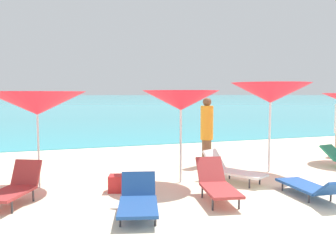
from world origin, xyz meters
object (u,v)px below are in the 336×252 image
lounge_chair_11 (312,187)px  beachgoer_2 (207,130)px  umbrella_4 (271,93)px  lounge_chair_10 (232,169)px  umbrella_2 (37,103)px  umbrella_3 (181,100)px  cooler_box (121,183)px  lounge_chair_2 (15,187)px  lounge_chair_5 (138,200)px  lounge_chair_0 (217,183)px

lounge_chair_11 → beachgoer_2: 3.77m
umbrella_4 → beachgoer_2: bearing=130.4°
lounge_chair_10 → beachgoer_2: beachgoer_2 is taller
umbrella_4 → lounge_chair_10: size_ratio=1.50×
umbrella_2 → umbrella_4: (5.59, -0.32, 0.22)m
umbrella_3 → umbrella_4: umbrella_4 is taller
umbrella_2 → cooler_box: size_ratio=4.42×
lounge_chair_2 → lounge_chair_10: lounge_chair_2 is taller
lounge_chair_10 → cooler_box: 2.56m
lounge_chair_5 → cooler_box: (0.07, 1.55, -0.08)m
umbrella_2 → lounge_chair_11: size_ratio=1.27×
umbrella_3 → lounge_chair_2: (-3.46, -0.49, -1.54)m
lounge_chair_0 → umbrella_4: bearing=48.4°
umbrella_4 → cooler_box: size_ratio=4.58×
lounge_chair_2 → cooler_box: 2.03m
lounge_chair_2 → lounge_chair_11: size_ratio=0.80×
umbrella_2 → umbrella_3: 3.08m
lounge_chair_0 → lounge_chair_2: (-3.58, 1.05, -0.01)m
lounge_chair_0 → cooler_box: lounge_chair_0 is taller
umbrella_4 → cooler_box: 4.46m
umbrella_2 → lounge_chair_2: umbrella_2 is taller
lounge_chair_0 → beachgoer_2: size_ratio=0.83×
umbrella_2 → lounge_chair_10: (4.14, -0.98, -1.51)m
umbrella_2 → lounge_chair_11: (4.91, -2.66, -1.58)m
lounge_chair_2 → beachgoer_2: bearing=50.9°
lounge_chair_5 → umbrella_4: bearing=43.8°
lounge_chair_0 → lounge_chair_10: size_ratio=1.03×
lounge_chair_2 → beachgoer_2: (4.90, 2.09, 0.69)m
umbrella_2 → lounge_chair_5: umbrella_2 is taller
umbrella_3 → cooler_box: umbrella_3 is taller
umbrella_2 → umbrella_4: bearing=-3.3°
umbrella_4 → lounge_chair_0: 3.49m
lounge_chair_0 → lounge_chair_5: 1.66m
umbrella_2 → lounge_chair_0: 4.08m
lounge_chair_11 → lounge_chair_10: bearing=-59.5°
umbrella_3 → lounge_chair_0: umbrella_3 is taller
lounge_chair_11 → beachgoer_2: size_ratio=0.91×
lounge_chair_5 → lounge_chair_10: (2.62, 1.48, 0.04)m
lounge_chair_10 → umbrella_3: bearing=132.4°
umbrella_4 → beachgoer_2: umbrella_4 is taller
umbrella_4 → lounge_chair_5: size_ratio=1.57×
umbrella_4 → lounge_chair_2: 6.31m
lounge_chair_0 → cooler_box: (-1.56, 1.23, -0.16)m
lounge_chair_5 → lounge_chair_11: bearing=12.8°
umbrella_3 → lounge_chair_0: 2.18m
lounge_chair_0 → beachgoer_2: beachgoer_2 is taller
umbrella_4 → beachgoer_2: 2.02m
umbrella_4 → umbrella_2: bearing=176.7°
lounge_chair_0 → cooler_box: bearing=153.6°
lounge_chair_11 → cooler_box: lounge_chair_11 is taller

